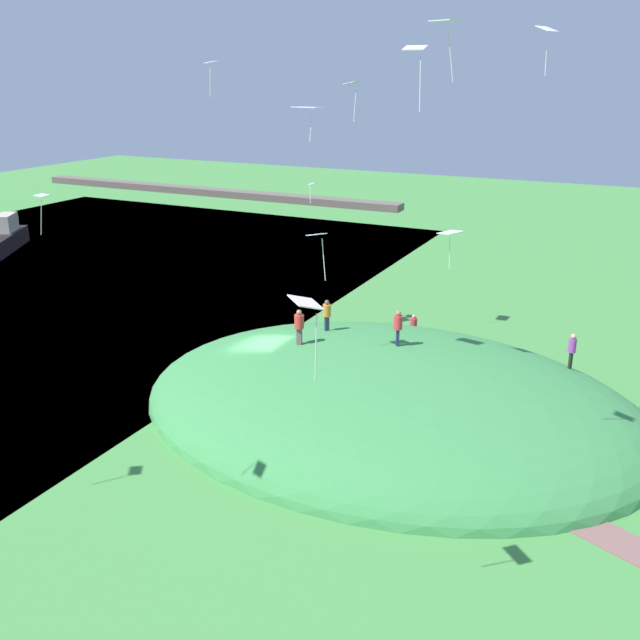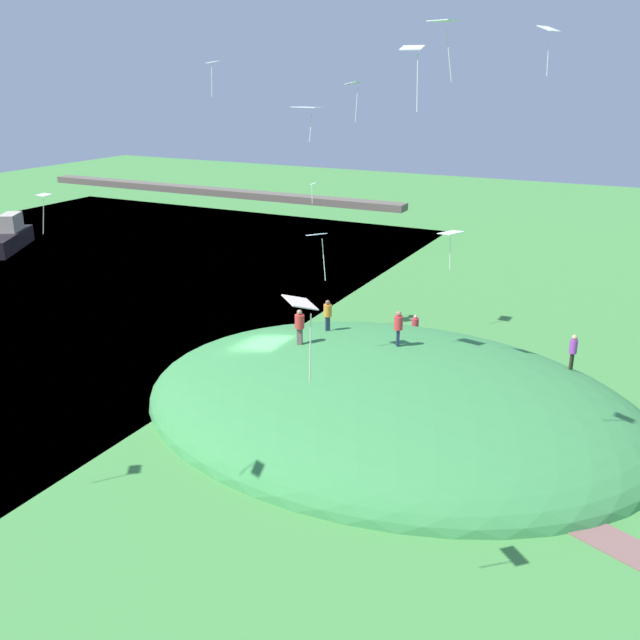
{
  "view_description": "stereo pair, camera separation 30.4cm",
  "coord_description": "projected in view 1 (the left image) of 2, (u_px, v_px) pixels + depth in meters",
  "views": [
    {
      "loc": [
        17.39,
        -28.63,
        15.09
      ],
      "look_at": [
        3.98,
        -1.29,
        4.4
      ],
      "focal_mm": 39.45,
      "sensor_mm": 36.0,
      "label": 1
    },
    {
      "loc": [
        17.66,
        -28.49,
        15.09
      ],
      "look_at": [
        3.98,
        -1.29,
        4.4
      ],
      "focal_mm": 39.45,
      "sensor_mm": 36.0,
      "label": 2
    }
  ],
  "objects": [
    {
      "name": "ground_plane",
      "position": [
        262.0,
        381.0,
        36.47
      ],
      "size": [
        160.0,
        160.0,
        0.0
      ],
      "primitive_type": "plane",
      "color": "#42863E"
    },
    {
      "name": "grass_hill",
      "position": [
        388.0,
        409.0,
        33.49
      ],
      "size": [
        24.45,
        18.71,
        5.31
      ],
      "primitive_type": "ellipsoid",
      "color": "#3A8545",
      "rests_on": "ground_plane"
    },
    {
      "name": "bridge_deck_far",
      "position": [
        209.0,
        192.0,
        74.74
      ],
      "size": [
        43.36,
        1.8,
        0.7
      ],
      "primitive_type": "cube",
      "color": "#5F574D"
    },
    {
      "name": "boat_on_lake",
      "position": [
        4.0,
        238.0,
        63.38
      ],
      "size": [
        5.66,
        7.78,
        3.07
      ],
      "rotation": [
        0.0,
        0.0,
        2.1
      ],
      "color": "black",
      "rests_on": "lake_water"
    },
    {
      "name": "person_watching_kites",
      "position": [
        398.0,
        324.0,
        33.74
      ],
      "size": [
        0.58,
        0.58,
        1.78
      ],
      "rotation": [
        0.0,
        0.0,
        2.12
      ],
      "color": "#20294B",
      "rests_on": "grass_hill"
    },
    {
      "name": "person_walking_path",
      "position": [
        299.0,
        323.0,
        34.37
      ],
      "size": [
        0.52,
        0.52,
        1.8
      ],
      "rotation": [
        0.0,
        0.0,
        0.09
      ],
      "color": "brown",
      "rests_on": "grass_hill"
    },
    {
      "name": "person_near_shore",
      "position": [
        572.0,
        347.0,
        33.75
      ],
      "size": [
        0.48,
        0.48,
        1.79
      ],
      "rotation": [
        0.0,
        0.0,
        4.31
      ],
      "color": "black",
      "rests_on": "grass_hill"
    },
    {
      "name": "person_on_hilltop",
      "position": [
        327.0,
        312.0,
        36.57
      ],
      "size": [
        0.61,
        0.61,
        1.67
      ],
      "rotation": [
        0.0,
        0.0,
        4.05
      ],
      "color": "#2D3852",
      "rests_on": "grass_hill"
    },
    {
      "name": "person_with_child",
      "position": [
        414.0,
        324.0,
        41.86
      ],
      "size": [
        0.59,
        0.59,
        1.59
      ],
      "rotation": [
        0.0,
        0.0,
        2.3
      ],
      "color": "black",
      "rests_on": "ground_plane"
    },
    {
      "name": "kite_1",
      "position": [
        446.0,
        25.0,
        22.8
      ],
      "size": [
        1.1,
        0.96,
        1.91
      ],
      "color": "silver"
    },
    {
      "name": "kite_2",
      "position": [
        547.0,
        31.0,
        32.67
      ],
      "size": [
        1.02,
        1.24,
        2.23
      ],
      "color": "white"
    },
    {
      "name": "kite_3",
      "position": [
        42.0,
        199.0,
        36.8
      ],
      "size": [
        0.66,
        0.85,
        2.09
      ],
      "color": "white"
    },
    {
      "name": "kite_4",
      "position": [
        353.0,
        85.0,
        36.61
      ],
      "size": [
        0.7,
        0.99,
        2.02
      ],
      "color": "white"
    },
    {
      "name": "kite_5",
      "position": [
        416.0,
        55.0,
        20.51
      ],
      "size": [
        0.68,
        0.48,
        1.87
      ],
      "color": "silver"
    },
    {
      "name": "kite_6",
      "position": [
        312.0,
        185.0,
        40.49
      ],
      "size": [
        0.52,
        0.68,
        1.25
      ],
      "color": "white"
    },
    {
      "name": "kite_8",
      "position": [
        318.0,
        238.0,
        31.04
      ],
      "size": [
        0.93,
        0.98,
        2.22
      ],
      "color": "white"
    },
    {
      "name": "kite_9",
      "position": [
        211.0,
        64.0,
        35.72
      ],
      "size": [
        1.0,
        0.96,
        1.76
      ],
      "color": "white"
    },
    {
      "name": "kite_10",
      "position": [
        309.0,
        108.0,
        28.47
      ],
      "size": [
        1.29,
        0.98,
        1.4
      ],
      "color": "white"
    },
    {
      "name": "kite_11",
      "position": [
        307.0,
        308.0,
        17.09
      ],
      "size": [
        1.14,
        1.13,
        2.27
      ],
      "color": "white"
    },
    {
      "name": "kite_12",
      "position": [
        450.0,
        234.0,
        32.0
      ],
      "size": [
        1.12,
        1.29,
        1.83
      ],
      "color": "white"
    }
  ]
}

